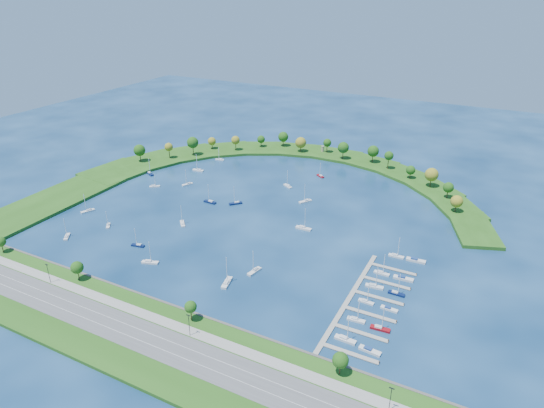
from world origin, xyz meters
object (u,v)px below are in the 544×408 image
at_px(moored_boat_6, 150,262).
at_px(docked_boat_1, 370,350).
at_px(docked_boat_0, 345,339).
at_px(docked_boat_9, 403,278).
at_px(docked_boat_10, 396,256).
at_px(moored_boat_7, 155,186).
at_px(docked_boat_8, 382,273).
at_px(moored_boat_3, 187,184).
at_px(moored_boat_14, 67,236).
at_px(docked_boat_6, 374,286).
at_px(harbor_tower, 323,149).
at_px(dock_system, 365,303).
at_px(moored_boat_17, 210,201).
at_px(moored_boat_12, 288,186).
at_px(docked_boat_11, 416,260).
at_px(moored_boat_16, 198,170).
at_px(moored_boat_8, 320,176).
at_px(moored_boat_18, 182,223).
at_px(docked_boat_5, 389,309).
at_px(moored_boat_10, 227,282).
at_px(moored_boat_13, 254,271).
at_px(docked_boat_3, 380,328).
at_px(moored_boat_0, 305,201).
at_px(moored_boat_9, 236,203).
at_px(docked_boat_2, 356,319).
at_px(moored_boat_11, 108,225).
at_px(moored_boat_2, 220,159).
at_px(docked_boat_4, 366,301).
at_px(docked_boat_7, 396,293).
at_px(moored_boat_15, 303,228).
at_px(moored_boat_5, 88,211).

bearing_deg(moored_boat_6, docked_boat_1, -24.44).
distance_m(docked_boat_0, docked_boat_9, 54.45).
relative_size(docked_boat_0, docked_boat_10, 1.11).
xyz_separation_m(moored_boat_7, docked_boat_1, (180.05, -89.15, -0.21)).
bearing_deg(docked_boat_8, moored_boat_7, 171.52).
relative_size(moored_boat_3, moored_boat_14, 1.00).
bearing_deg(docked_boat_6, harbor_tower, 112.88).
bearing_deg(dock_system, moored_boat_17, 154.75).
relative_size(moored_boat_12, docked_boat_11, 1.22).
xyz_separation_m(moored_boat_16, docked_boat_6, (160.47, -85.94, -0.02)).
xyz_separation_m(docked_boat_6, docked_boat_8, (0.01, 12.55, -0.03)).
distance_m(moored_boat_8, moored_boat_18, 115.84).
bearing_deg(docked_boat_6, moored_boat_17, 154.26).
relative_size(docked_boat_10, docked_boat_11, 1.19).
xyz_separation_m(docked_boat_5, docked_boat_9, (-0.03, 26.09, 0.14)).
height_order(docked_boat_1, docked_boat_6, docked_boat_6).
height_order(moored_boat_3, moored_boat_14, moored_boat_3).
relative_size(moored_boat_10, moored_boat_13, 1.12).
distance_m(harbor_tower, docked_boat_9, 183.97).
bearing_deg(docked_boat_3, moored_boat_13, 164.27).
bearing_deg(moored_boat_0, moored_boat_16, -63.80).
xyz_separation_m(moored_boat_7, moored_boat_14, (3.61, -78.82, 0.02)).
height_order(moored_boat_0, moored_boat_8, moored_boat_0).
height_order(moored_boat_6, moored_boat_7, moored_boat_6).
distance_m(moored_boat_9, docked_boat_2, 129.62).
xyz_separation_m(moored_boat_12, docked_boat_11, (99.74, -57.57, -0.18)).
distance_m(moored_boat_11, moored_boat_13, 99.38).
bearing_deg(moored_boat_2, docked_boat_0, 127.79).
distance_m(dock_system, moored_boat_2, 203.54).
relative_size(docked_boat_4, docked_boat_7, 0.93).
height_order(moored_boat_15, docked_boat_2, moored_boat_15).
bearing_deg(docked_boat_2, moored_boat_9, 140.21).
height_order(moored_boat_12, docked_boat_2, moored_boat_12).
distance_m(moored_boat_0, moored_boat_2, 101.45).
xyz_separation_m(moored_boat_3, docked_boat_0, (151.47, -100.95, 0.04)).
height_order(moored_boat_12, docked_boat_10, moored_boat_12).
distance_m(docked_boat_3, docked_boat_5, 14.53).
bearing_deg(moored_boat_9, docked_boat_3, 99.62).
relative_size(moored_boat_12, docked_boat_0, 0.93).
relative_size(moored_boat_12, docked_boat_10, 1.02).
relative_size(moored_boat_5, docked_boat_11, 1.25).
bearing_deg(docked_boat_1, moored_boat_12, 131.94).
height_order(moored_boat_8, moored_boat_11, moored_boat_8).
height_order(moored_boat_8, docked_boat_7, docked_boat_7).
bearing_deg(docked_boat_10, moored_boat_17, 174.00).
xyz_separation_m(moored_boat_9, docked_boat_1, (115.51, -91.10, -0.26)).
bearing_deg(moored_boat_6, moored_boat_16, 95.20).
bearing_deg(dock_system, moored_boat_7, 160.25).
bearing_deg(docked_boat_8, moored_boat_15, 157.60).
xyz_separation_m(moored_boat_7, moored_boat_10, (106.82, -75.93, 0.11)).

